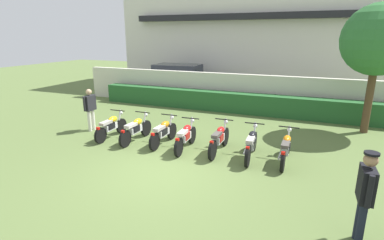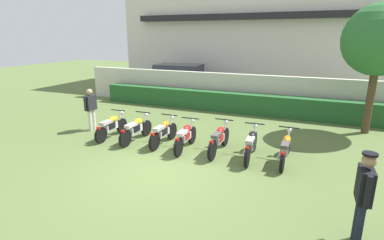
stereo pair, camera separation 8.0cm
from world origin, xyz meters
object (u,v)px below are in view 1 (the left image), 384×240
object	(u,v)px
parked_car	(180,80)
officer_0	(365,191)
motorcycle_in_row_4	(219,139)
motorcycle_in_row_2	(163,132)
motorcycle_in_row_3	(186,136)
motorcycle_in_row_1	(136,129)
motorcycle_in_row_5	(251,144)
inspector_person	(90,106)
tree_near_inspector	(379,40)
motorcycle_in_row_6	(286,148)
motorcycle_in_row_0	(111,126)

from	to	relation	value
parked_car	officer_0	distance (m)	14.07
officer_0	motorcycle_in_row_4	bearing A→B (deg)	-42.88
motorcycle_in_row_2	motorcycle_in_row_4	xyz separation A→B (m)	(1.95, 0.04, 0.01)
motorcycle_in_row_3	parked_car	bearing A→B (deg)	22.64
motorcycle_in_row_1	motorcycle_in_row_2	bearing A→B (deg)	-84.31
motorcycle_in_row_4	motorcycle_in_row_3	bearing A→B (deg)	99.57
motorcycle_in_row_2	motorcycle_in_row_5	xyz separation A→B (m)	(2.97, -0.03, 0.01)
motorcycle_in_row_1	inspector_person	xyz separation A→B (m)	(-2.27, 0.40, 0.51)
tree_near_inspector	motorcycle_in_row_6	size ratio (longest dim) A/B	2.45
motorcycle_in_row_2	inspector_person	xyz separation A→B (m)	(-3.30, 0.33, 0.51)
motorcycle_in_row_1	officer_0	bearing A→B (deg)	-113.51
tree_near_inspector	motorcycle_in_row_4	distance (m)	6.74
motorcycle_in_row_4	motorcycle_in_row_5	size ratio (longest dim) A/B	1.01
motorcycle_in_row_4	inspector_person	distance (m)	5.28
motorcycle_in_row_3	motorcycle_in_row_4	distance (m)	1.08
motorcycle_in_row_3	motorcycle_in_row_5	size ratio (longest dim) A/B	0.94
motorcycle_in_row_3	tree_near_inspector	bearing A→B (deg)	-55.76
motorcycle_in_row_4	officer_0	bearing A→B (deg)	-131.73
motorcycle_in_row_2	motorcycle_in_row_5	size ratio (longest dim) A/B	0.92
motorcycle_in_row_6	parked_car	bearing A→B (deg)	41.42
parked_car	motorcycle_in_row_6	bearing A→B (deg)	-51.16
motorcycle_in_row_2	motorcycle_in_row_0	bearing A→B (deg)	94.45
motorcycle_in_row_0	inspector_person	world-z (taller)	inspector_person
motorcycle_in_row_0	motorcycle_in_row_4	size ratio (longest dim) A/B	0.91
motorcycle_in_row_0	motorcycle_in_row_4	bearing A→B (deg)	-88.21
inspector_person	motorcycle_in_row_0	bearing A→B (deg)	-19.63
motorcycle_in_row_0	motorcycle_in_row_2	size ratio (longest dim) A/B	0.99
motorcycle_in_row_6	inspector_person	world-z (taller)	inspector_person
motorcycle_in_row_2	motorcycle_in_row_4	bearing A→B (deg)	-87.72
motorcycle_in_row_1	motorcycle_in_row_3	distance (m)	1.91
tree_near_inspector	motorcycle_in_row_6	distance (m)	5.62
motorcycle_in_row_4	officer_0	xyz separation A→B (m)	(3.58, -3.16, 0.58)
motorcycle_in_row_2	parked_car	bearing A→B (deg)	21.99
parked_car	motorcycle_in_row_4	bearing A→B (deg)	-60.33
motorcycle_in_row_2	tree_near_inspector	bearing A→B (deg)	-56.40
parked_car	motorcycle_in_row_2	xyz separation A→B (m)	(3.08, -8.02, -0.49)
parked_car	motorcycle_in_row_5	xyz separation A→B (m)	(6.05, -8.05, -0.48)
motorcycle_in_row_0	motorcycle_in_row_3	size ratio (longest dim) A/B	0.98
motorcycle_in_row_1	motorcycle_in_row_6	world-z (taller)	motorcycle_in_row_1
motorcycle_in_row_0	motorcycle_in_row_3	world-z (taller)	motorcycle_in_row_3
motorcycle_in_row_0	motorcycle_in_row_2	bearing A→B (deg)	-87.15
motorcycle_in_row_2	motorcycle_in_row_6	distance (m)	3.95
tree_near_inspector	motorcycle_in_row_3	distance (m)	7.60
motorcycle_in_row_5	parked_car	bearing A→B (deg)	33.54
motorcycle_in_row_5	motorcycle_in_row_6	bearing A→B (deg)	-89.42
parked_car	motorcycle_in_row_2	distance (m)	8.61
motorcycle_in_row_4	inspector_person	world-z (taller)	inspector_person
motorcycle_in_row_3	motorcycle_in_row_5	bearing A→B (deg)	-90.14
tree_near_inspector	inspector_person	bearing A→B (deg)	-158.72
parked_car	motorcycle_in_row_6	xyz separation A→B (m)	(7.03, -7.98, -0.50)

